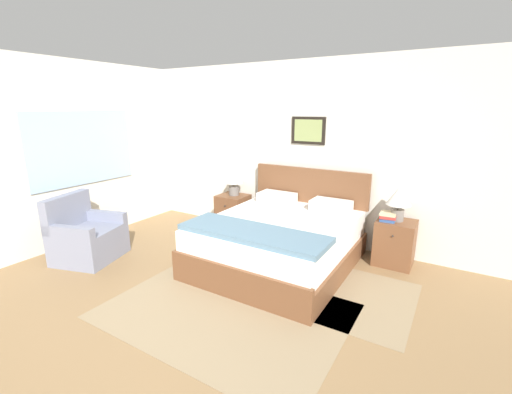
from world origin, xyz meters
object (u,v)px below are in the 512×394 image
Objects in this scene: nightstand_by_door at (395,243)px; table_lamp_by_door at (399,198)px; bed at (279,240)px; table_lamp_near_window at (234,178)px; nightstand_near_window at (233,212)px; armchair at (86,238)px.

nightstand_by_door is 0.58m from table_lamp_by_door.
bed is 1.56m from table_lamp_near_window.
bed is 1.47m from nightstand_near_window.
table_lamp_by_door is at bearing 32.47° from bed.
armchair is 3.99m from nightstand_by_door.
nightstand_by_door is (1.25, 0.77, -0.03)m from bed.
nightstand_by_door is at bearing -64.15° from table_lamp_by_door.
table_lamp_by_door is at bearing 0.00° from table_lamp_near_window.
table_lamp_near_window is at bearing 135.33° from armchair.
bed reaches higher than nightstand_near_window.
bed is 1.56m from table_lamp_by_door.
nightstand_by_door is (2.49, 0.00, 0.00)m from nightstand_near_window.
bed is 3.42× the size of nightstand_near_window.
table_lamp_by_door reaches higher than nightstand_by_door.
nightstand_near_window is at bearing 148.31° from bed.
table_lamp_near_window is 2.47m from table_lamp_by_door.
armchair is 1.58× the size of nightstand_near_window.
nightstand_near_window is 1.31× the size of table_lamp_by_door.
nightstand_by_door is at bearing -0.41° from table_lamp_near_window.
armchair is 2.07× the size of table_lamp_by_door.
armchair reaches higher than nightstand_by_door.
table_lamp_by_door is at bearing 0.41° from nightstand_near_window.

